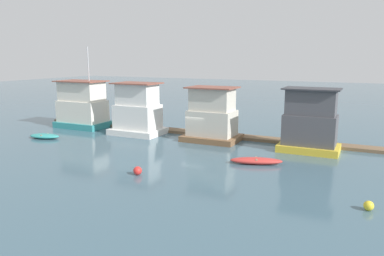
% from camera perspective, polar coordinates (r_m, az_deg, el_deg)
% --- Properties ---
extents(ground_plane, '(200.00, 200.00, 0.00)m').
position_cam_1_polar(ground_plane, '(37.77, 0.66, -1.83)').
color(ground_plane, '#426070').
extents(dock_walkway, '(42.40, 1.69, 0.30)m').
position_cam_1_polar(dock_walkway, '(40.15, 2.30, -0.87)').
color(dock_walkway, brown).
rests_on(dock_walkway, ground_plane).
extents(houseboat_teal, '(5.96, 3.88, 9.39)m').
position_cam_1_polar(houseboat_teal, '(46.17, -16.37, 3.25)').
color(houseboat_teal, teal).
rests_on(houseboat_teal, ground_plane).
extents(houseboat_white, '(5.47, 4.06, 5.56)m').
position_cam_1_polar(houseboat_white, '(40.75, -8.29, 2.49)').
color(houseboat_white, white).
rests_on(houseboat_white, ground_plane).
extents(houseboat_brown, '(5.46, 4.11, 5.36)m').
position_cam_1_polar(houseboat_brown, '(37.18, 3.08, 1.70)').
color(houseboat_brown, brown).
rests_on(houseboat_brown, ground_plane).
extents(houseboat_yellow, '(5.17, 3.38, 5.60)m').
position_cam_1_polar(houseboat_yellow, '(34.34, 17.55, 0.75)').
color(houseboat_yellow, gold).
rests_on(houseboat_yellow, ground_plane).
extents(dinghy_teal, '(3.47, 2.10, 0.48)m').
position_cam_1_polar(dinghy_teal, '(41.36, -21.56, -1.14)').
color(dinghy_teal, teal).
rests_on(dinghy_teal, ground_plane).
extents(dinghy_red, '(4.20, 2.38, 0.52)m').
position_cam_1_polar(dinghy_red, '(29.74, 9.75, -4.94)').
color(dinghy_red, red).
rests_on(dinghy_red, ground_plane).
extents(buoy_yellow, '(0.55, 0.55, 0.55)m').
position_cam_1_polar(buoy_yellow, '(22.89, 25.33, -10.65)').
color(buoy_yellow, yellow).
rests_on(buoy_yellow, ground_plane).
extents(buoy_red, '(0.62, 0.62, 0.62)m').
position_cam_1_polar(buoy_red, '(26.96, -8.29, -6.45)').
color(buoy_red, red).
rests_on(buoy_red, ground_plane).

